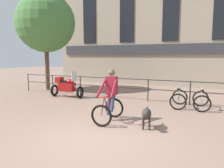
{
  "coord_description": "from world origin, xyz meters",
  "views": [
    {
      "loc": [
        2.65,
        -4.75,
        2.12
      ],
      "look_at": [
        -0.8,
        2.86,
        1.05
      ],
      "focal_mm": 35.0,
      "sensor_mm": 36.0,
      "label": 1
    }
  ],
  "objects_px": {
    "dog": "(146,114)",
    "parked_motorcycle": "(67,86)",
    "parked_bicycle_near_lamp": "(179,99)",
    "cyclist_with_bike": "(110,98)",
    "parked_bicycle_mid_left": "(201,100)"
  },
  "relations": [
    {
      "from": "dog",
      "to": "parked_bicycle_near_lamp",
      "type": "bearing_deg",
      "value": 67.96
    },
    {
      "from": "dog",
      "to": "parked_bicycle_mid_left",
      "type": "distance_m",
      "value": 3.49
    },
    {
      "from": "parked_motorcycle",
      "to": "parked_bicycle_mid_left",
      "type": "xyz_separation_m",
      "value": [
        6.49,
        0.06,
        -0.2
      ]
    },
    {
      "from": "parked_motorcycle",
      "to": "dog",
      "type": "bearing_deg",
      "value": -123.72
    },
    {
      "from": "parked_motorcycle",
      "to": "parked_bicycle_near_lamp",
      "type": "height_order",
      "value": "parked_motorcycle"
    },
    {
      "from": "parked_motorcycle",
      "to": "parked_bicycle_near_lamp",
      "type": "relative_size",
      "value": 1.48
    },
    {
      "from": "cyclist_with_bike",
      "to": "dog",
      "type": "bearing_deg",
      "value": -15.41
    },
    {
      "from": "cyclist_with_bike",
      "to": "parked_bicycle_mid_left",
      "type": "relative_size",
      "value": 1.46
    },
    {
      "from": "parked_motorcycle",
      "to": "parked_bicycle_near_lamp",
      "type": "xyz_separation_m",
      "value": [
        5.62,
        0.06,
        -0.2
      ]
    },
    {
      "from": "dog",
      "to": "parked_motorcycle",
      "type": "xyz_separation_m",
      "value": [
        -5.13,
        3.15,
        0.13
      ]
    },
    {
      "from": "parked_bicycle_near_lamp",
      "to": "dog",
      "type": "bearing_deg",
      "value": 77.56
    },
    {
      "from": "dog",
      "to": "parked_motorcycle",
      "type": "distance_m",
      "value": 6.02
    },
    {
      "from": "cyclist_with_bike",
      "to": "parked_bicycle_near_lamp",
      "type": "xyz_separation_m",
      "value": [
        1.81,
        2.93,
        -0.41
      ]
    },
    {
      "from": "cyclist_with_bike",
      "to": "dog",
      "type": "xyz_separation_m",
      "value": [
        1.32,
        -0.28,
        -0.34
      ]
    },
    {
      "from": "parked_bicycle_near_lamp",
      "to": "parked_bicycle_mid_left",
      "type": "bearing_deg",
      "value": 176.36
    }
  ]
}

